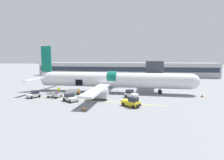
{
  "coord_description": "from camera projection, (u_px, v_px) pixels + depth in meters",
  "views": [
    {
      "loc": [
        10.03,
        -36.37,
        7.71
      ],
      "look_at": [
        2.8,
        1.9,
        3.09
      ],
      "focal_mm": 28.0,
      "sensor_mm": 36.0,
      "label": 1
    }
  ],
  "objects": [
    {
      "name": "baggage_tug_rear",
      "position": [
        131.0,
        94.0,
        35.5
      ],
      "size": [
        2.99,
        2.7,
        1.56
      ],
      "color": "white",
      "rests_on": "ground_plane"
    },
    {
      "name": "ground_crew_supervisor",
      "position": [
        90.0,
        91.0,
        38.41
      ],
      "size": [
        0.48,
        0.51,
        1.55
      ],
      "color": "#1E2338",
      "rests_on": "ground_plane"
    },
    {
      "name": "ground_crew_loader_b",
      "position": [
        93.0,
        90.0,
        39.17
      ],
      "size": [
        0.51,
        0.49,
        1.56
      ],
      "color": "#1E2338",
      "rests_on": "ground_plane"
    },
    {
      "name": "jet_bridge_stub",
      "position": [
        154.0,
        68.0,
        44.73
      ],
      "size": [
        4.08,
        10.5,
        7.31
      ],
      "color": "#4C4C51",
      "rests_on": "ground_plane"
    },
    {
      "name": "ground_crew_loader_a",
      "position": [
        59.0,
        90.0,
        38.77
      ],
      "size": [
        0.54,
        0.54,
        1.69
      ],
      "color": "#2D2D33",
      "rests_on": "ground_plane"
    },
    {
      "name": "safety_cone_engine_left",
      "position": [
        84.0,
        108.0,
        26.49
      ],
      "size": [
        0.55,
        0.55,
        0.75
      ],
      "color": "black",
      "rests_on": "ground_plane"
    },
    {
      "name": "baggage_tug_lead",
      "position": [
        34.0,
        95.0,
        35.42
      ],
      "size": [
        2.68,
        2.89,
        1.39
      ],
      "color": "silver",
      "rests_on": "ground_plane"
    },
    {
      "name": "airplane",
      "position": [
        111.0,
        80.0,
        41.03
      ],
      "size": [
        38.56,
        30.98,
        10.97
      ],
      "color": "silver",
      "rests_on": "ground_plane"
    },
    {
      "name": "ground_plane",
      "position": [
        98.0,
        95.0,
        38.24
      ],
      "size": [
        500.0,
        500.0,
        0.0
      ],
      "primitive_type": "plane",
      "color": "gray"
    },
    {
      "name": "safety_cone_wingtip",
      "position": [
        105.0,
        98.0,
        33.22
      ],
      "size": [
        0.6,
        0.6,
        0.74
      ],
      "color": "black",
      "rests_on": "ground_plane"
    },
    {
      "name": "ground_crew_driver",
      "position": [
        79.0,
        92.0,
        36.22
      ],
      "size": [
        0.5,
        0.63,
        1.8
      ],
      "color": "#1E2338",
      "rests_on": "ground_plane"
    },
    {
      "name": "baggage_tug_spare",
      "position": [
        70.0,
        98.0,
        32.42
      ],
      "size": [
        3.48,
        3.14,
        1.37
      ],
      "color": "silver",
      "rests_on": "ground_plane"
    },
    {
      "name": "safety_cone_nose",
      "position": [
        202.0,
        95.0,
        36.01
      ],
      "size": [
        0.64,
        0.64,
        0.63
      ],
      "color": "black",
      "rests_on": "ground_plane"
    },
    {
      "name": "baggage_tug_mid",
      "position": [
        131.0,
        102.0,
        28.57
      ],
      "size": [
        3.38,
        2.81,
        1.66
      ],
      "color": "yellow",
      "rests_on": "ground_plane"
    },
    {
      "name": "baggage_cart_queued",
      "position": [
        55.0,
        95.0,
        35.6
      ],
      "size": [
        3.76,
        2.34,
        1.07
      ],
      "color": "#B7BABF",
      "rests_on": "ground_plane"
    },
    {
      "name": "terminal_strip",
      "position": [
        123.0,
        69.0,
        82.47
      ],
      "size": [
        80.72,
        11.11,
        6.12
      ],
      "color": "#B2B2B7",
      "rests_on": "ground_plane"
    },
    {
      "name": "baggage_cart_loading",
      "position": [
        73.0,
        92.0,
        38.28
      ],
      "size": [
        3.8,
        2.65,
        1.15
      ],
      "color": "silver",
      "rests_on": "ground_plane"
    },
    {
      "name": "apron_marking_line",
      "position": [
        99.0,
        101.0,
        32.41
      ],
      "size": [
        24.31,
        2.94,
        0.01
      ],
      "color": "yellow",
      "rests_on": "ground_plane"
    }
  ]
}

